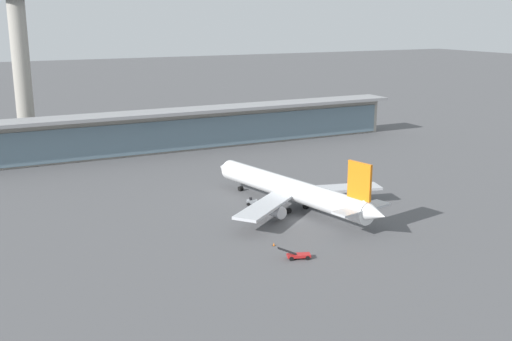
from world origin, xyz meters
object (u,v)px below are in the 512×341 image
at_px(service_truck_near_nose_red, 298,255).
at_px(service_truck_under_wing_blue, 350,200).
at_px(control_tower, 20,49).
at_px(service_truck_mid_apron_grey, 252,202).
at_px(safety_cone_alpha, 274,244).
at_px(airliner_on_stand, 293,190).

distance_m(service_truck_near_nose_red, service_truck_under_wing_blue, 39.51).
distance_m(service_truck_near_nose_red, control_tower, 150.07).
distance_m(service_truck_mid_apron_grey, safety_cone_alpha, 30.03).
bearing_deg(service_truck_near_nose_red, service_truck_mid_apron_grey, 77.92).
bearing_deg(service_truck_near_nose_red, airliner_on_stand, 61.63).
relative_size(service_truck_mid_apron_grey, safety_cone_alpha, 4.72).
xyz_separation_m(service_truck_near_nose_red, safety_cone_alpha, (-0.85, 8.72, -0.49)).
bearing_deg(service_truck_near_nose_red, safety_cone_alpha, 95.55).
distance_m(airliner_on_stand, service_truck_near_nose_red, 33.39).
height_order(airliner_on_stand, control_tower, control_tower).
bearing_deg(service_truck_near_nose_red, control_tower, 104.00).
relative_size(airliner_on_stand, control_tower, 0.93).
bearing_deg(service_truck_mid_apron_grey, control_tower, 112.58).
relative_size(control_tower, safety_cone_alpha, 95.35).
height_order(service_truck_near_nose_red, service_truck_under_wing_blue, service_truck_under_wing_blue).
height_order(airliner_on_stand, service_truck_near_nose_red, airliner_on_stand).
xyz_separation_m(service_truck_near_nose_red, service_truck_mid_apron_grey, (8.00, 37.41, 0.07)).
relative_size(service_truck_near_nose_red, service_truck_under_wing_blue, 0.90).
height_order(service_truck_mid_apron_grey, safety_cone_alpha, service_truck_mid_apron_grey).
bearing_deg(safety_cone_alpha, service_truck_under_wing_blue, 27.67).
bearing_deg(airliner_on_stand, service_truck_under_wing_blue, -15.12).
height_order(service_truck_near_nose_red, safety_cone_alpha, service_truck_near_nose_red).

